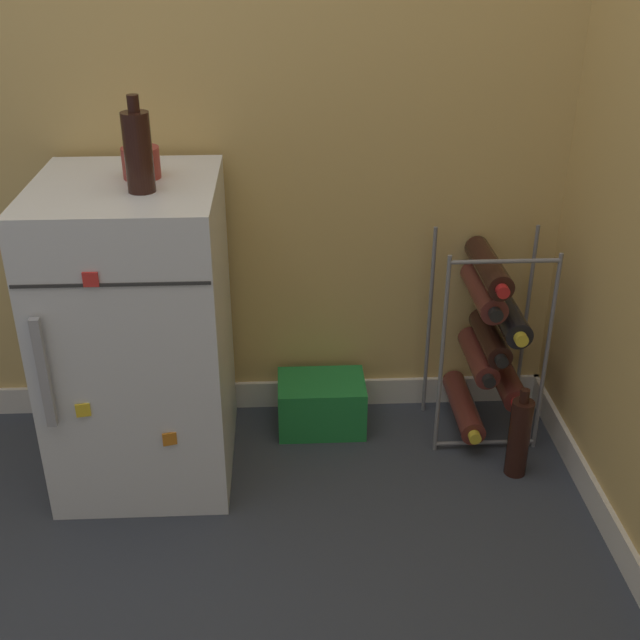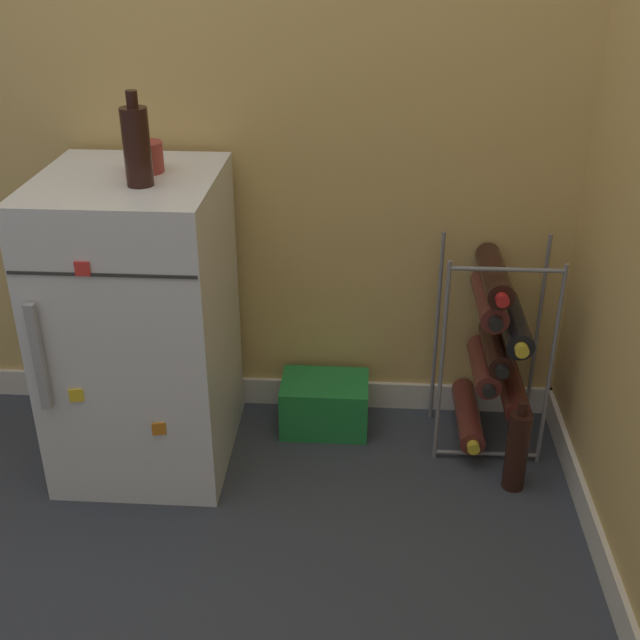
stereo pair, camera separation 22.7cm
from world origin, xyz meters
name	(u,v)px [view 2 (the right image)]	position (x,y,z in m)	size (l,w,h in m)	color
ground_plane	(199,515)	(0.00, 0.00, 0.00)	(14.00, 14.00, 0.00)	#333842
wall_back	(212,4)	(0.00, 0.60, 1.24)	(7.08, 0.07, 2.50)	tan
mini_fridge	(141,324)	(-0.19, 0.29, 0.43)	(0.47, 0.54, 0.85)	silver
wine_rack	(494,346)	(0.81, 0.41, 0.33)	(0.32, 0.33, 0.64)	slate
soda_box	(325,404)	(0.32, 0.44, 0.08)	(0.27, 0.19, 0.16)	#1E7F38
fridge_top_cup	(145,157)	(-0.15, 0.34, 0.89)	(0.10, 0.10, 0.08)	maroon
fridge_top_bottle	(137,146)	(-0.13, 0.23, 0.95)	(0.07, 0.07, 0.23)	black
loose_bottle_floor	(517,450)	(0.87, 0.18, 0.13)	(0.06, 0.06, 0.28)	black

